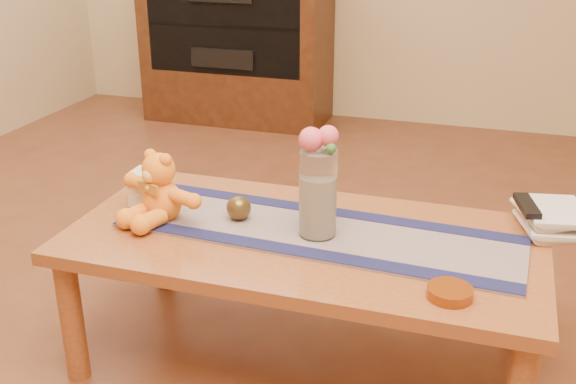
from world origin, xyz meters
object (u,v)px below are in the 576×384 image
(teddy_bear, at_px, (161,187))
(amber_dish, at_px, (450,293))
(book_bottom, at_px, (523,227))
(tv_remote, at_px, (527,206))
(bronze_ball, at_px, (239,208))
(pillar_candle, at_px, (147,187))
(glass_vase, at_px, (318,194))

(teddy_bear, relative_size, amber_dish, 2.62)
(book_bottom, relative_size, tv_remote, 1.39)
(bronze_ball, xyz_separation_m, tv_remote, (0.84, 0.19, 0.04))
(amber_dish, bearing_deg, pillar_candle, 164.06)
(teddy_bear, height_order, bronze_ball, teddy_bear)
(teddy_bear, relative_size, glass_vase, 1.16)
(bronze_ball, height_order, book_bottom, bronze_ball)
(teddy_bear, distance_m, bronze_ball, 0.25)
(amber_dish, bearing_deg, glass_vase, 150.68)
(teddy_bear, xyz_separation_m, tv_remote, (1.07, 0.25, -0.02))
(glass_vase, xyz_separation_m, amber_dish, (0.41, -0.23, -0.12))
(pillar_candle, distance_m, bronze_ball, 0.33)
(bronze_ball, bearing_deg, pillar_candle, 175.08)
(teddy_bear, xyz_separation_m, glass_vase, (0.49, 0.03, 0.03))
(bronze_ball, relative_size, book_bottom, 0.34)
(pillar_candle, xyz_separation_m, tv_remote, (1.17, 0.17, 0.02))
(pillar_candle, bearing_deg, tv_remote, 8.08)
(book_bottom, height_order, amber_dish, amber_dish)
(bronze_ball, bearing_deg, glass_vase, -6.12)
(amber_dish, bearing_deg, teddy_bear, 167.46)
(pillar_candle, relative_size, tv_remote, 0.69)
(glass_vase, xyz_separation_m, book_bottom, (0.58, 0.23, -0.13))
(teddy_bear, height_order, glass_vase, glass_vase)
(tv_remote, bearing_deg, teddy_bear, 179.15)
(teddy_bear, xyz_separation_m, book_bottom, (1.07, 0.26, -0.10))
(glass_vase, bearing_deg, tv_remote, 20.95)
(pillar_candle, bearing_deg, teddy_bear, -40.58)
(book_bottom, bearing_deg, tv_remote, -93.00)
(glass_vase, bearing_deg, pillar_candle, 174.55)
(glass_vase, relative_size, amber_dish, 2.26)
(teddy_bear, bearing_deg, pillar_candle, 159.62)
(glass_vase, distance_m, bronze_ball, 0.28)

